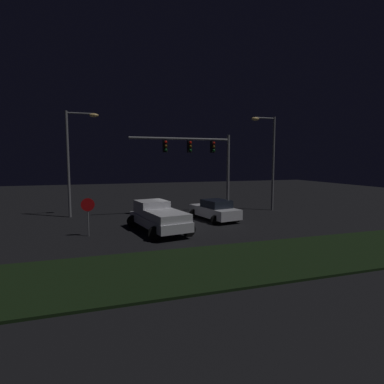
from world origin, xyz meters
name	(u,v)px	position (x,y,z in m)	size (l,w,h in m)	color
ground_plane	(176,224)	(0.00, 0.00, 0.00)	(80.00, 80.00, 0.00)	black
grass_median	(230,263)	(0.00, -8.90, 0.05)	(26.80, 5.16, 0.10)	black
pickup_truck	(158,215)	(-1.67, -1.91, 1.00)	(3.54, 5.67, 1.80)	silver
car_sedan	(215,210)	(3.10, 0.43, 0.74)	(3.03, 4.67, 1.51)	silver
traffic_signal_gantry	(201,154)	(2.99, 3.26, 4.90)	(8.32, 0.56, 6.50)	slate
street_lamp_left	(74,151)	(-6.70, 4.94, 5.10)	(2.44, 0.44, 8.11)	slate
street_lamp_right	(269,152)	(9.21, 3.08, 5.10)	(2.31, 0.44, 8.14)	slate
stop_sign	(88,210)	(-5.76, -1.96, 1.56)	(0.76, 0.08, 2.23)	slate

